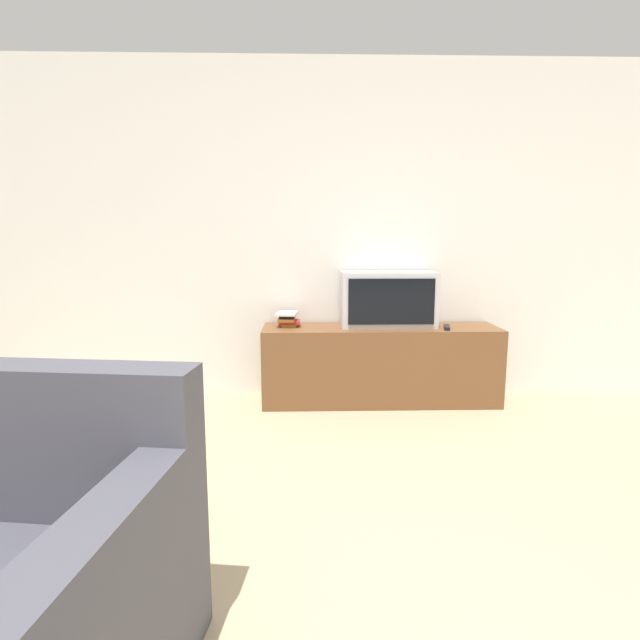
% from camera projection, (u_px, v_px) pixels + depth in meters
% --- Properties ---
extents(wall_back, '(9.00, 0.06, 2.60)m').
position_uv_depth(wall_back, '(316.00, 232.00, 3.93)').
color(wall_back, white).
rests_on(wall_back, ground_plane).
extents(tv_stand, '(1.78, 0.45, 0.59)m').
position_uv_depth(tv_stand, '(380.00, 364.00, 3.83)').
color(tv_stand, brown).
rests_on(tv_stand, ground_plane).
extents(television, '(0.71, 0.35, 0.42)m').
position_uv_depth(television, '(388.00, 299.00, 3.80)').
color(television, silver).
rests_on(television, tv_stand).
extents(book_stack, '(0.19, 0.23, 0.11)m').
position_uv_depth(book_stack, '(288.00, 319.00, 3.81)').
color(book_stack, gold).
rests_on(book_stack, tv_stand).
extents(remote_on_stand, '(0.08, 0.17, 0.02)m').
position_uv_depth(remote_on_stand, '(447.00, 327.00, 3.70)').
color(remote_on_stand, black).
rests_on(remote_on_stand, tv_stand).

